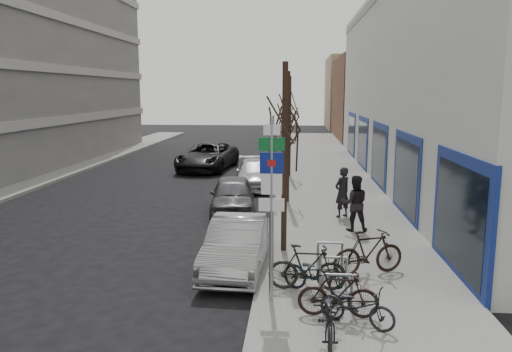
% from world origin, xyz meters
% --- Properties ---
extents(ground, '(120.00, 120.00, 0.00)m').
position_xyz_m(ground, '(0.00, 0.00, 0.00)').
color(ground, black).
rests_on(ground, ground).
extents(sidewalk_east, '(5.00, 70.00, 0.15)m').
position_xyz_m(sidewalk_east, '(4.50, 10.00, 0.07)').
color(sidewalk_east, slate).
rests_on(sidewalk_east, ground).
extents(brick_building_far, '(12.00, 14.00, 8.00)m').
position_xyz_m(brick_building_far, '(13.00, 40.00, 4.00)').
color(brick_building_far, brown).
rests_on(brick_building_far, ground).
extents(tan_building_far, '(13.00, 12.00, 9.00)m').
position_xyz_m(tan_building_far, '(13.50, 55.00, 4.50)').
color(tan_building_far, '#937A5B').
rests_on(tan_building_far, ground).
extents(highway_sign_pole, '(0.55, 0.10, 4.20)m').
position_xyz_m(highway_sign_pole, '(2.40, -0.01, 2.46)').
color(highway_sign_pole, gray).
rests_on(highway_sign_pole, ground).
extents(bike_rack, '(0.66, 2.26, 0.83)m').
position_xyz_m(bike_rack, '(3.80, 0.60, 0.66)').
color(bike_rack, gray).
rests_on(bike_rack, sidewalk_east).
extents(tree_near, '(1.80, 1.80, 5.50)m').
position_xyz_m(tree_near, '(2.60, 3.50, 4.10)').
color(tree_near, black).
rests_on(tree_near, ground).
extents(tree_mid, '(1.80, 1.80, 5.50)m').
position_xyz_m(tree_mid, '(2.60, 10.00, 4.10)').
color(tree_mid, black).
rests_on(tree_mid, ground).
extents(tree_far, '(1.80, 1.80, 5.50)m').
position_xyz_m(tree_far, '(2.60, 16.50, 4.10)').
color(tree_far, black).
rests_on(tree_far, ground).
extents(meter_front, '(0.10, 0.08, 1.27)m').
position_xyz_m(meter_front, '(2.15, 3.00, 0.92)').
color(meter_front, gray).
rests_on(meter_front, sidewalk_east).
extents(meter_mid, '(0.10, 0.08, 1.27)m').
position_xyz_m(meter_mid, '(2.15, 8.50, 0.92)').
color(meter_mid, gray).
rests_on(meter_mid, sidewalk_east).
extents(meter_back, '(0.10, 0.08, 1.27)m').
position_xyz_m(meter_back, '(2.15, 14.00, 0.92)').
color(meter_back, gray).
rests_on(meter_back, sidewalk_east).
extents(bike_near_left, '(0.61, 1.80, 1.09)m').
position_xyz_m(bike_near_left, '(3.56, -1.83, 0.69)').
color(bike_near_left, black).
rests_on(bike_near_left, sidewalk_east).
extents(bike_near_right, '(1.69, 0.60, 1.01)m').
position_xyz_m(bike_near_right, '(3.80, -0.77, 0.65)').
color(bike_near_right, black).
rests_on(bike_near_right, sidewalk_east).
extents(bike_mid_curb, '(1.78, 1.31, 1.07)m').
position_xyz_m(bike_mid_curb, '(3.43, 0.39, 0.68)').
color(bike_mid_curb, black).
rests_on(bike_mid_curb, sidewalk_east).
extents(bike_mid_inner, '(1.82, 0.56, 1.10)m').
position_xyz_m(bike_mid_inner, '(3.21, 0.60, 0.70)').
color(bike_mid_inner, black).
rests_on(bike_mid_inner, sidewalk_east).
extents(bike_far_curb, '(1.59, 1.11, 0.94)m').
position_xyz_m(bike_far_curb, '(4.13, -1.12, 0.62)').
color(bike_far_curb, black).
rests_on(bike_far_curb, sidewalk_east).
extents(bike_far_inner, '(2.01, 1.23, 1.17)m').
position_xyz_m(bike_far_inner, '(4.75, 1.70, 0.74)').
color(bike_far_inner, black).
rests_on(bike_far_inner, sidewalk_east).
extents(parked_car_front, '(1.62, 4.21, 1.37)m').
position_xyz_m(parked_car_front, '(1.40, 2.24, 0.68)').
color(parked_car_front, '#98989D').
rests_on(parked_car_front, ground).
extents(parked_car_mid, '(2.14, 4.36, 1.43)m').
position_xyz_m(parked_car_mid, '(0.52, 8.36, 0.72)').
color(parked_car_mid, '#48484C').
rests_on(parked_car_mid, ground).
extents(parked_car_back, '(2.33, 4.79, 1.34)m').
position_xyz_m(parked_car_back, '(0.94, 13.83, 0.67)').
color(parked_car_back, '#AFAFB4').
rests_on(parked_car_back, ground).
extents(lane_car, '(3.41, 6.20, 1.64)m').
position_xyz_m(lane_car, '(-2.36, 19.21, 0.82)').
color(lane_car, black).
rests_on(lane_car, ground).
extents(pedestrian_near, '(0.80, 0.77, 1.84)m').
position_xyz_m(pedestrian_near, '(4.63, 7.53, 1.07)').
color(pedestrian_near, black).
rests_on(pedestrian_near, sidewalk_east).
extents(pedestrian_far, '(0.69, 0.47, 1.87)m').
position_xyz_m(pedestrian_far, '(4.87, 5.76, 1.08)').
color(pedestrian_far, black).
rests_on(pedestrian_far, sidewalk_east).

